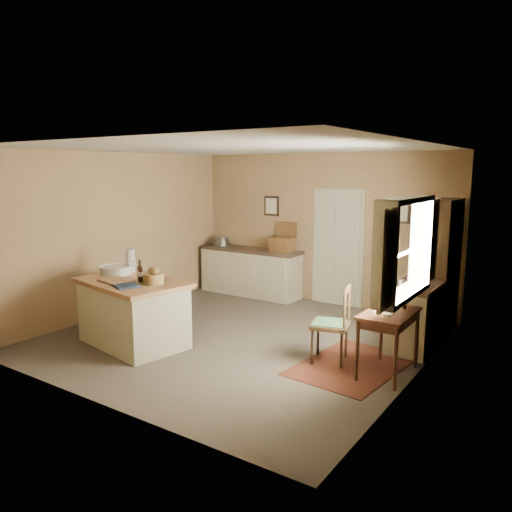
{
  "coord_description": "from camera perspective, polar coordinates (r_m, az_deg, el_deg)",
  "views": [
    {
      "loc": [
        4.05,
        -5.62,
        2.4
      ],
      "look_at": [
        0.01,
        0.38,
        1.15
      ],
      "focal_mm": 35.0,
      "sensor_mm": 36.0,
      "label": 1
    }
  ],
  "objects": [
    {
      "name": "desk_chair",
      "position": [
        6.38,
        8.43,
        -7.79
      ],
      "size": [
        0.55,
        0.55,
        0.97
      ],
      "primitive_type": null,
      "rotation": [
        0.0,
        0.0,
        0.27
      ],
      "color": "black",
      "rests_on": "ground"
    },
    {
      "name": "ceiling",
      "position": [
        6.93,
        -1.84,
        12.28
      ],
      "size": [
        5.0,
        5.0,
        0.0
      ],
      "primitive_type": "plane",
      "color": "silver",
      "rests_on": "wall_back"
    },
    {
      "name": "ground",
      "position": [
        7.33,
        -1.72,
        -9.32
      ],
      "size": [
        5.0,
        5.0,
        0.0
      ],
      "primitive_type": "plane",
      "color": "#63594C",
      "rests_on": "ground"
    },
    {
      "name": "right_cabinet",
      "position": [
        7.11,
        17.69,
        -6.53
      ],
      "size": [
        0.57,
        1.02,
        0.99
      ],
      "color": "#BEB995",
      "rests_on": "ground"
    },
    {
      "name": "framed_prints",
      "position": [
        8.99,
        8.56,
        5.36
      ],
      "size": [
        2.82,
        0.02,
        0.38
      ],
      "color": "black",
      "rests_on": "ground"
    },
    {
      "name": "wall_front",
      "position": [
        5.22,
        -18.05,
        -2.3
      ],
      "size": [
        5.0,
        0.1,
        2.7
      ],
      "primitive_type": "cube",
      "color": "#9A764C",
      "rests_on": "ground"
    },
    {
      "name": "wall_left",
      "position": [
        8.69,
        -15.3,
        2.52
      ],
      "size": [
        0.1,
        5.0,
        2.7
      ],
      "primitive_type": "cube",
      "color": "#9A764C",
      "rests_on": "ground"
    },
    {
      "name": "wall_back",
      "position": [
        9.13,
        7.43,
        3.12
      ],
      "size": [
        5.0,
        0.1,
        2.7
      ],
      "primitive_type": "cube",
      "color": "#9A764C",
      "rests_on": "ground"
    },
    {
      "name": "sideboard",
      "position": [
        9.69,
        -0.6,
        -1.62
      ],
      "size": [
        2.06,
        0.58,
        1.18
      ],
      "color": "#BEB995",
      "rests_on": "ground"
    },
    {
      "name": "door",
      "position": [
        8.99,
        9.3,
        1.08
      ],
      "size": [
        0.97,
        0.06,
        2.11
      ],
      "primitive_type": "cube",
      "color": "#BBBC9F",
      "rests_on": "ground"
    },
    {
      "name": "window",
      "position": [
        5.72,
        17.09,
        0.82
      ],
      "size": [
        0.25,
        1.99,
        1.12
      ],
      "color": "#BEB995",
      "rests_on": "ground"
    },
    {
      "name": "rug",
      "position": [
        6.45,
        10.84,
        -12.18
      ],
      "size": [
        1.24,
        1.69,
        0.01
      ],
      "primitive_type": "cube",
      "rotation": [
        0.0,
        0.0,
        -0.09
      ],
      "color": "#522413",
      "rests_on": "ground"
    },
    {
      "name": "work_island",
      "position": [
        7.14,
        -13.89,
        -6.08
      ],
      "size": [
        1.71,
        1.27,
        1.2
      ],
      "rotation": [
        0.0,
        0.0,
        -0.18
      ],
      "color": "#BEB995",
      "rests_on": "ground"
    },
    {
      "name": "wall_right",
      "position": [
        5.92,
        18.27,
        -0.91
      ],
      "size": [
        0.1,
        5.0,
        2.7
      ],
      "primitive_type": "cube",
      "color": "#9A764C",
      "rests_on": "ground"
    },
    {
      "name": "shelving_unit",
      "position": [
        7.78,
        20.81,
        -1.26
      ],
      "size": [
        0.34,
        0.9,
        1.99
      ],
      "color": "black",
      "rests_on": "ground"
    },
    {
      "name": "writing_desk",
      "position": [
        6.09,
        14.97,
        -7.09
      ],
      "size": [
        0.52,
        0.86,
        0.82
      ],
      "color": "#3D1F13",
      "rests_on": "ground"
    }
  ]
}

